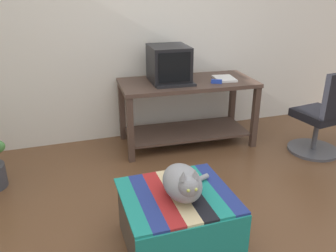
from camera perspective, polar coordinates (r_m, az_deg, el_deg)
name	(u,v)px	position (r m, az deg, el deg)	size (l,w,h in m)	color
ground_plane	(201,247)	(2.52, 5.39, -19.03)	(14.00, 14.00, 0.00)	brown
back_wall	(129,19)	(3.87, -6.44, 16.89)	(8.00, 0.10, 2.60)	silver
desk	(187,101)	(3.75, 3.14, 4.04)	(1.44, 0.72, 0.71)	#4C382D
tv_monitor	(169,64)	(3.63, 0.12, 10.02)	(0.41, 0.46, 0.37)	black
keyboard	(175,85)	(3.50, 1.18, 6.73)	(0.40, 0.15, 0.02)	black
book	(224,79)	(3.78, 9.16, 7.63)	(0.20, 0.26, 0.02)	white
ottoman_with_blanket	(177,219)	(2.42, 1.47, -14.92)	(0.71, 0.66, 0.39)	#4C4238
cat	(183,183)	(2.23, 2.49, -9.22)	(0.38, 0.39, 0.26)	gray
office_chair	(323,119)	(3.86, 23.91, 1.08)	(0.52, 0.52, 0.89)	#4C4C51
stapler	(216,81)	(3.63, 7.89, 7.20)	(0.04, 0.11, 0.04)	#2342B7
pen	(225,76)	(3.92, 9.28, 8.04)	(0.01, 0.01, 0.14)	black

